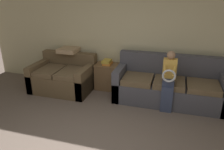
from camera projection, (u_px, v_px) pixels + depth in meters
wall_back at (131, 36)px, 5.06m from camera, size 7.57×0.06×2.55m
couch_main at (169, 86)px, 4.69m from camera, size 2.29×0.89×0.97m
couch_side at (64, 77)px, 5.26m from camera, size 1.39×0.99×0.84m
child_left_seated at (169, 79)px, 4.24m from camera, size 0.27×0.37×1.19m
side_shelf at (108, 76)px, 5.30m from camera, size 0.57×0.44×0.62m
book_stack at (107, 62)px, 5.16m from camera, size 0.21×0.29×0.10m
throw_pillow at (69, 50)px, 5.38m from camera, size 0.46×0.46×0.10m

